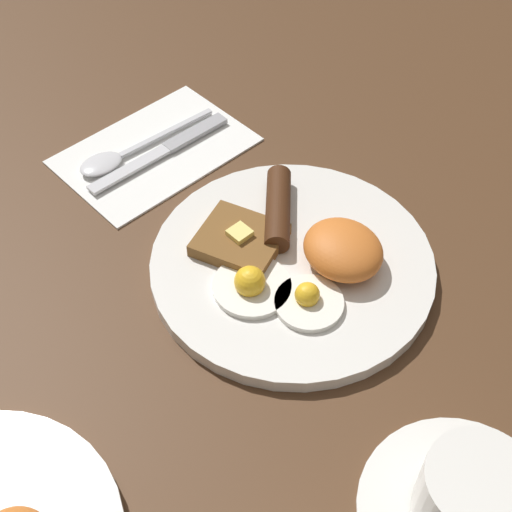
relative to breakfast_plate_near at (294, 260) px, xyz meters
The scene contains 6 objects.
ground_plane 0.01m from the breakfast_plate_near, 62.14° to the left, with size 3.00×3.00×0.00m, color #4C301C.
breakfast_plate_near is the anchor object (origin of this frame).
teacup_near 0.27m from the breakfast_plate_near, 169.29° to the left, with size 0.16×0.16×0.07m.
napkin 0.23m from the breakfast_plate_near, ahead, with size 0.14×0.21×0.01m, color white.
knife 0.22m from the breakfast_plate_near, ahead, with size 0.03×0.19×0.01m.
spoon 0.25m from the breakfast_plate_near, 14.54° to the left, with size 0.04×0.18×0.01m.
Camera 1 is at (-0.34, 0.30, 0.54)m, focal length 50.00 mm.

